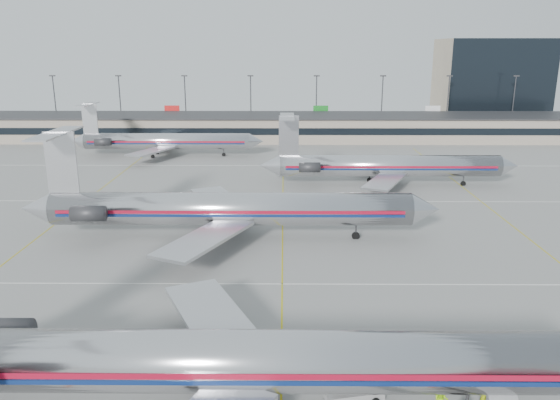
{
  "coord_description": "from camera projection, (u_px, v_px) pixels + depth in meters",
  "views": [
    {
      "loc": [
        0.16,
        -39.43,
        22.4
      ],
      "look_at": [
        -0.32,
        24.62,
        4.5
      ],
      "focal_mm": 35.0,
      "sensor_mm": 36.0,
      "label": 1
    }
  ],
  "objects": [
    {
      "name": "ground",
      "position": [
        282.0,
        336.0,
        44.0
      ],
      "size": [
        260.0,
        260.0,
        0.0
      ],
      "primitive_type": "plane",
      "color": "gray",
      "rests_on": "ground"
    },
    {
      "name": "apron_markings",
      "position": [
        282.0,
        284.0,
        53.63
      ],
      "size": [
        160.0,
        0.15,
        0.02
      ],
      "primitive_type": "cube",
      "color": "silver",
      "rests_on": "ground"
    },
    {
      "name": "terminal",
      "position": [
        283.0,
        127.0,
        137.51
      ],
      "size": [
        162.0,
        17.0,
        6.25
      ],
      "color": "gray",
      "rests_on": "ground"
    },
    {
      "name": "light_mast_row",
      "position": [
        284.0,
        100.0,
        149.56
      ],
      "size": [
        163.6,
        0.4,
        15.28
      ],
      "color": "#38383D",
      "rests_on": "ground"
    },
    {
      "name": "distant_building",
      "position": [
        490.0,
        82.0,
        163.47
      ],
      "size": [
        30.0,
        20.0,
        25.0
      ],
      "primitive_type": "cube",
      "color": "tan",
      "rests_on": "ground"
    },
    {
      "name": "jet_foreground",
      "position": [
        217.0,
        360.0,
        33.79
      ],
      "size": [
        49.2,
        28.97,
        12.88
      ],
      "color": "silver",
      "rests_on": "ground"
    },
    {
      "name": "jet_second_row",
      "position": [
        223.0,
        208.0,
        65.43
      ],
      "size": [
        50.32,
        29.63,
        13.17
      ],
      "color": "silver",
      "rests_on": "ground"
    },
    {
      "name": "jet_third_row",
      "position": [
        384.0,
        165.0,
        91.2
      ],
      "size": [
        43.29,
        26.63,
        11.84
      ],
      "color": "silver",
      "rests_on": "ground"
    },
    {
      "name": "jet_back_row",
      "position": [
        163.0,
        141.0,
        116.1
      ],
      "size": [
        41.27,
        25.39,
        11.28
      ],
      "color": "silver",
      "rests_on": "ground"
    },
    {
      "name": "belt_loader",
      "position": [
        355.0,
        392.0,
        35.78
      ],
      "size": [
        4.67,
        2.12,
        2.4
      ],
      "rotation": [
        0.0,
        0.0,
        0.2
      ],
      "color": "gray",
      "rests_on": "ground"
    },
    {
      "name": "ramp_worker_near",
      "position": [
        484.0,
        397.0,
        34.73
      ],
      "size": [
        0.74,
        0.83,
        1.91
      ],
      "primitive_type": "imported",
      "rotation": [
        0.0,
        0.0,
        1.05
      ],
      "color": "#C0D814",
      "rests_on": "ground"
    },
    {
      "name": "ramp_worker_far",
      "position": [
        441.0,
        399.0,
        34.57
      ],
      "size": [
        1.07,
        0.96,
        1.8
      ],
      "primitive_type": "imported",
      "rotation": [
        0.0,
        0.0,
        -0.38
      ],
      "color": "#A7E615",
      "rests_on": "ground"
    }
  ]
}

